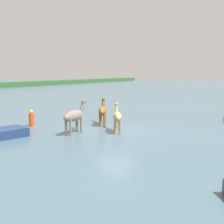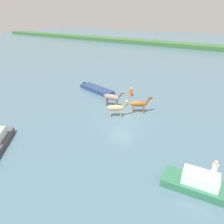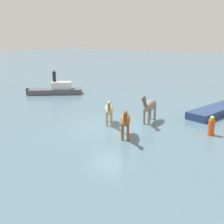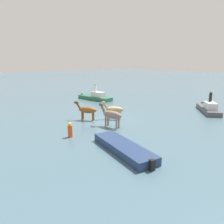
{
  "view_description": "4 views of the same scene",
  "coord_description": "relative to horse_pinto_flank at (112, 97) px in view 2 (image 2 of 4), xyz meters",
  "views": [
    {
      "loc": [
        -15.37,
        -9.65,
        3.74
      ],
      "look_at": [
        -0.24,
        0.13,
        1.19
      ],
      "focal_mm": 46.06,
      "sensor_mm": 36.0,
      "label": 1
    },
    {
      "loc": [
        9.6,
        -16.71,
        9.7
      ],
      "look_at": [
        -0.71,
        -0.87,
        0.64
      ],
      "focal_mm": 33.59,
      "sensor_mm": 36.0,
      "label": 2
    },
    {
      "loc": [
        13.25,
        9.3,
        5.34
      ],
      "look_at": [
        -0.89,
        -0.48,
        0.68
      ],
      "focal_mm": 43.9,
      "sensor_mm": 36.0,
      "label": 3
    },
    {
      "loc": [
        -15.78,
        13.91,
        5.63
      ],
      "look_at": [
        -0.48,
        -0.16,
        0.76
      ],
      "focal_mm": 35.14,
      "sensor_mm": 36.0,
      "label": 4
    }
  ],
  "objects": [
    {
      "name": "horse_dun_straggler",
      "position": [
        1.77,
        -1.94,
        -0.12
      ],
      "size": [
        2.05,
        1.6,
        1.76
      ],
      "rotation": [
        0.0,
        0.0,
        0.61
      ],
      "color": "tan",
      "rests_on": "ground_plane"
    },
    {
      "name": "ground_plane",
      "position": [
        2.24,
        -1.54,
        -1.1
      ],
      "size": [
        199.01,
        199.01,
        0.0
      ],
      "primitive_type": "plane",
      "color": "#476675"
    },
    {
      "name": "buoy_channel_marker",
      "position": [
        0.21,
        4.03,
        -0.58
      ],
      "size": [
        0.36,
        0.36,
        1.14
      ],
      "color": "#E54C19",
      "rests_on": "ground_plane"
    },
    {
      "name": "horse_pinto_flank",
      "position": [
        0.0,
        0.0,
        0.0
      ],
      "size": [
        2.57,
        0.87,
        1.99
      ],
      "rotation": [
        0.0,
        0.0,
        0.14
      ],
      "color": "gray",
      "rests_on": "ground_plane"
    },
    {
      "name": "person_helmsman_aft",
      "position": [
        11.65,
        -7.51,
        0.67
      ],
      "size": [
        0.32,
        0.32,
        1.19
      ],
      "color": "silver",
      "rests_on": "boat_skiff_near"
    },
    {
      "name": "distant_shoreline",
      "position": [
        2.24,
        48.52,
        -1.1
      ],
      "size": [
        179.11,
        6.0,
        2.4
      ],
      "primitive_type": "cube",
      "color": "#356033",
      "rests_on": "ground_plane"
    },
    {
      "name": "boat_tender_starboard",
      "position": [
        -4.5,
        3.05,
        -0.91
      ],
      "size": [
        5.68,
        2.72,
        0.76
      ],
      "rotation": [
        0.0,
        0.0,
        6.05
      ],
      "color": "navy",
      "rests_on": "ground_plane"
    },
    {
      "name": "horse_lead",
      "position": [
        3.27,
        0.21,
        -0.09
      ],
      "size": [
        2.18,
        1.53,
        1.82
      ],
      "rotation": [
        0.0,
        0.0,
        0.55
      ],
      "color": "brown",
      "rests_on": "ground_plane"
    },
    {
      "name": "boat_skiff_near",
      "position": [
        11.63,
        -7.48,
        -0.77
      ],
      "size": [
        5.95,
        2.21,
        1.37
      ],
      "rotation": [
        0.0,
        0.0,
        3.25
      ],
      "color": "#2D6B4C",
      "rests_on": "ground_plane"
    }
  ]
}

